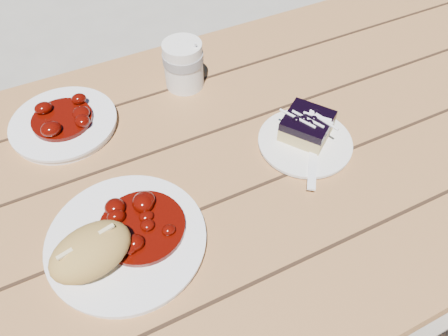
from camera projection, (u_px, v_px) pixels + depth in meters
name	position (u px, v px, depth m)	size (l,w,h in m)	color
picnic_table	(141.00, 244.00, 0.89)	(2.00, 1.55, 0.75)	brown
main_plate	(127.00, 241.00, 0.71)	(0.25, 0.25, 0.02)	white
goulash_stew	(141.00, 222.00, 0.69)	(0.14, 0.14, 0.04)	#510802
bread_roll	(91.00, 251.00, 0.65)	(0.13, 0.09, 0.07)	#B48E45
dessert_plate	(305.00, 143.00, 0.85)	(0.18, 0.18, 0.01)	white
blueberry_cake	(307.00, 126.00, 0.84)	(0.12, 0.12, 0.05)	tan
fork_dessert	(313.00, 163.00, 0.80)	(0.03, 0.16, 0.01)	white
coffee_cup	(183.00, 65.00, 0.93)	(0.08, 0.08, 0.10)	white
second_plate	(64.00, 124.00, 0.88)	(0.21, 0.21, 0.02)	white
second_stew	(60.00, 113.00, 0.85)	(0.12, 0.12, 0.04)	#510802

